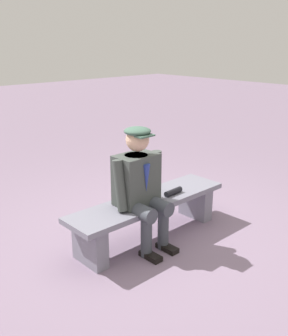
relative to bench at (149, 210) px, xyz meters
name	(u,v)px	position (x,y,z in m)	size (l,w,h in m)	color
ground_plane	(149,237)	(0.00, 0.00, -0.31)	(30.00, 30.00, 0.00)	slate
bench	(149,210)	(0.00, 0.00, 0.00)	(1.85, 0.47, 0.44)	slate
seated_man	(140,183)	(0.17, 0.06, 0.36)	(0.58, 0.59, 1.22)	#3F4541
rolled_magazine	(173,192)	(-0.28, 0.09, 0.16)	(0.06, 0.06, 0.23)	black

